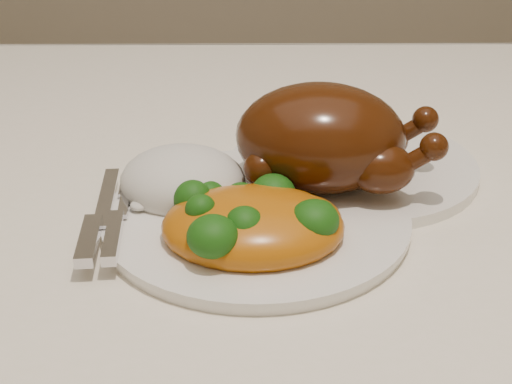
{
  "coord_description": "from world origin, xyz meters",
  "views": [
    {
      "loc": [
        0.09,
        -0.57,
        1.07
      ],
      "look_at": [
        0.1,
        -0.04,
        0.8
      ],
      "focal_mm": 50.0,
      "sensor_mm": 36.0,
      "label": 1
    }
  ],
  "objects_px": {
    "dining_table": "(155,295)",
    "roast_chicken": "(325,138)",
    "dinner_plate": "(256,219)",
    "side_plate": "(352,165)"
  },
  "relations": [
    {
      "from": "dining_table",
      "to": "dinner_plate",
      "type": "relative_size",
      "value": 6.27
    },
    {
      "from": "dining_table",
      "to": "roast_chicken",
      "type": "xyz_separation_m",
      "value": [
        0.16,
        0.01,
        0.16
      ]
    },
    {
      "from": "dining_table",
      "to": "roast_chicken",
      "type": "height_order",
      "value": "roast_chicken"
    },
    {
      "from": "dinner_plate",
      "to": "roast_chicken",
      "type": "relative_size",
      "value": 1.35
    },
    {
      "from": "dining_table",
      "to": "dinner_plate",
      "type": "distance_m",
      "value": 0.15
    },
    {
      "from": "roast_chicken",
      "to": "dining_table",
      "type": "bearing_deg",
      "value": -170.44
    },
    {
      "from": "dinner_plate",
      "to": "side_plate",
      "type": "distance_m",
      "value": 0.14
    },
    {
      "from": "dinner_plate",
      "to": "side_plate",
      "type": "bearing_deg",
      "value": 47.7
    },
    {
      "from": "side_plate",
      "to": "roast_chicken",
      "type": "xyz_separation_m",
      "value": [
        -0.03,
        -0.05,
        0.05
      ]
    },
    {
      "from": "dining_table",
      "to": "dinner_plate",
      "type": "bearing_deg",
      "value": -23.33
    }
  ]
}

